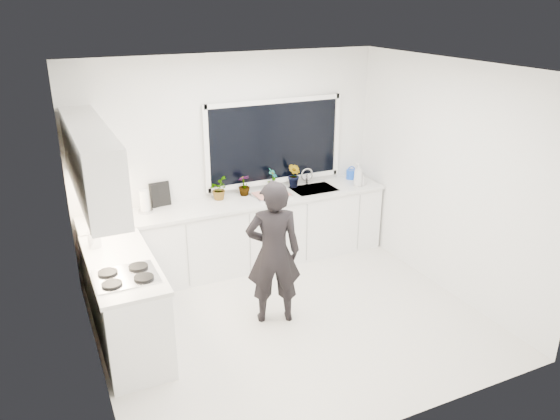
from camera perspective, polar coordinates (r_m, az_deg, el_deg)
floor at (r=6.11m, az=1.14°, el=-11.53°), size 4.00×3.50×0.02m
wall_back at (r=7.03m, az=-5.17°, el=5.10°), size 4.00×0.02×2.70m
wall_left at (r=5.00m, az=-19.90°, el=-3.04°), size 0.02×3.50×2.70m
wall_right at (r=6.59m, az=17.12°, el=3.11°), size 0.02×3.50×2.70m
ceiling at (r=5.17m, az=1.37°, el=14.72°), size 4.00×3.50×0.02m
window at (r=7.17m, az=-0.59°, el=7.15°), size 1.80×0.02×1.00m
base_cabinets_back at (r=7.07m, az=-4.05°, el=-2.64°), size 3.92×0.58×0.88m
base_cabinets_left at (r=5.75m, az=-15.78°, el=-9.47°), size 0.58×1.60×0.88m
countertop_back at (r=6.89m, az=-4.12°, el=0.83°), size 3.94×0.62×0.04m
countertop_left at (r=5.53m, az=-16.25°, el=-5.36°), size 0.62×1.60×0.04m
upper_cabinets at (r=5.51m, az=-19.12°, el=4.84°), size 0.34×2.10×0.70m
sink at (r=7.32m, az=3.53°, el=1.86°), size 0.58×0.42×0.14m
faucet at (r=7.44m, az=2.82°, el=3.49°), size 0.03×0.03×0.22m
stovetop at (r=5.20m, az=-15.83°, el=-6.65°), size 0.56×0.48×0.03m
person at (r=5.75m, az=-0.69°, el=-4.50°), size 0.67×0.54×1.60m
pizza_tray at (r=7.01m, az=-0.90°, el=1.56°), size 0.48×0.36×0.03m
pizza at (r=7.00m, az=-0.90°, el=1.69°), size 0.44×0.32×0.01m
watering_can at (r=7.75m, az=7.43°, el=3.73°), size 0.18×0.18×0.13m
paper_towel_roll at (r=6.64m, az=-13.96°, el=0.82°), size 0.13×0.13×0.26m
knife_block at (r=6.61m, az=-18.74°, el=0.02°), size 0.16×0.14×0.22m
utensil_crock at (r=5.88m, az=-18.83°, el=-2.96°), size 0.16×0.16×0.16m
picture_frame_large at (r=6.80m, az=-12.47°, el=1.54°), size 0.22×0.08×0.28m
picture_frame_small at (r=6.80m, az=-12.43°, el=1.63°), size 0.25×0.03×0.30m
herb_plants at (r=7.06m, az=-2.95°, el=2.83°), size 1.30×0.30×0.34m
soap_bottles at (r=7.44m, az=8.27°, el=3.59°), size 0.21×0.16×0.32m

